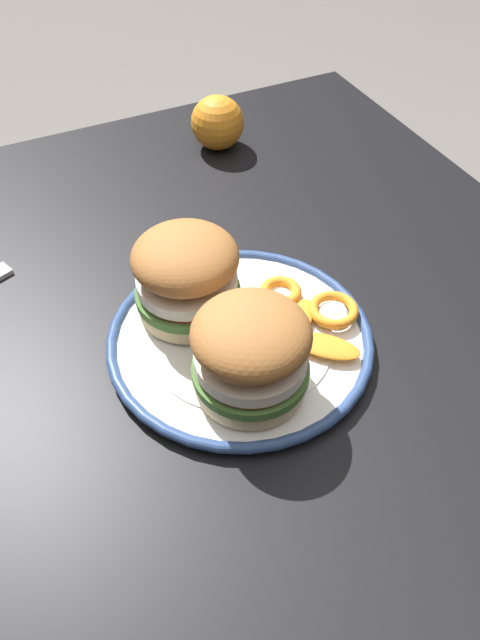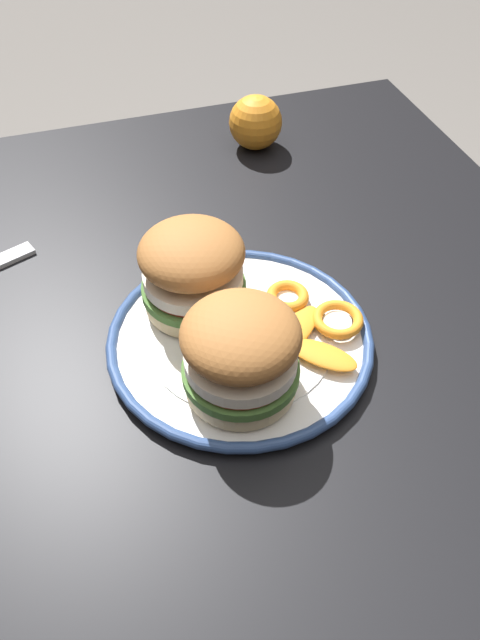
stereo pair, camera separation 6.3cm
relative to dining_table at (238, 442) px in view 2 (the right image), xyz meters
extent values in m
plane|color=slate|center=(0.00, 0.00, -0.62)|extent=(8.00, 8.00, 0.00)
cube|color=black|center=(0.00, 0.00, 0.08)|extent=(1.17, 0.93, 0.03)
cube|color=black|center=(0.53, -0.41, -0.28)|extent=(0.06, 0.06, 0.69)
cylinder|color=white|center=(0.06, -0.02, 0.11)|extent=(0.27, 0.27, 0.01)
torus|color=navy|center=(0.06, -0.02, 0.11)|extent=(0.29, 0.29, 0.01)
cylinder|color=white|center=(0.06, -0.02, 0.11)|extent=(0.20, 0.20, 0.00)
cylinder|color=beige|center=(-0.01, 0.00, 0.13)|extent=(0.11, 0.11, 0.02)
cylinder|color=#477033|center=(-0.01, 0.00, 0.14)|extent=(0.12, 0.12, 0.01)
cylinder|color=#BC3828|center=(-0.01, 0.00, 0.15)|extent=(0.10, 0.10, 0.01)
cylinder|color=silver|center=(-0.01, 0.00, 0.16)|extent=(0.11, 0.11, 0.01)
ellipsoid|color=#A36633|center=(-0.01, 0.00, 0.19)|extent=(0.12, 0.12, 0.05)
cylinder|color=beige|center=(0.12, 0.01, 0.13)|extent=(0.11, 0.11, 0.02)
cylinder|color=#477033|center=(0.12, 0.01, 0.14)|extent=(0.12, 0.12, 0.01)
cylinder|color=#BC3828|center=(0.12, 0.01, 0.15)|extent=(0.10, 0.10, 0.01)
cylinder|color=silver|center=(0.12, 0.01, 0.16)|extent=(0.11, 0.11, 0.01)
ellipsoid|color=#A36633|center=(0.12, 0.01, 0.19)|extent=(0.14, 0.14, 0.05)
torus|color=orange|center=(0.09, -0.09, 0.12)|extent=(0.07, 0.07, 0.01)
cylinder|color=#F4E5C6|center=(0.09, -0.09, 0.12)|extent=(0.03, 0.03, 0.00)
ellipsoid|color=orange|center=(0.04, -0.08, 0.12)|extent=(0.08, 0.08, 0.01)
ellipsoid|color=orange|center=(0.00, -0.09, 0.12)|extent=(0.08, 0.08, 0.01)
torus|color=orange|center=(0.04, -0.13, 0.12)|extent=(0.06, 0.06, 0.01)
cylinder|color=#F4E5C6|center=(0.04, -0.13, 0.12)|extent=(0.03, 0.03, 0.00)
sphere|color=orange|center=(0.44, -0.17, 0.14)|extent=(0.08, 0.08, 0.08)
camera|label=1|loc=(-0.35, 0.17, 0.61)|focal=35.04mm
camera|label=2|loc=(-0.37, 0.12, 0.61)|focal=35.04mm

